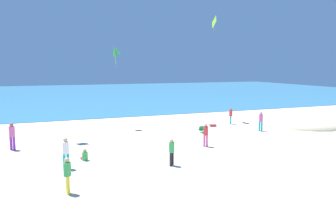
{
  "coord_description": "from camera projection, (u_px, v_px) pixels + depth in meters",
  "views": [
    {
      "loc": [
        -5.84,
        -9.78,
        5.07
      ],
      "look_at": [
        0.0,
        6.44,
        3.13
      ],
      "focal_mm": 31.86,
      "sensor_mm": 36.0,
      "label": 1
    }
  ],
  "objects": [
    {
      "name": "beach_chair_near_camera",
      "position": [
        203.0,
        130.0,
        23.27
      ],
      "size": [
        0.62,
        0.68,
        0.53
      ],
      "rotation": [
        0.0,
        0.0,
        4.88
      ],
      "color": "#2D9956",
      "rests_on": "ground_plane"
    },
    {
      "name": "person_2",
      "position": [
        67.0,
        173.0,
        11.93
      ],
      "size": [
        0.34,
        0.34,
        1.5
      ],
      "rotation": [
        0.0,
        0.0,
        3.28
      ],
      "color": "yellow",
      "rests_on": "ground_plane"
    },
    {
      "name": "kite_lime",
      "position": [
        214.0,
        22.0,
        27.78
      ],
      "size": [
        0.33,
        1.18,
        1.5
      ],
      "rotation": [
        0.0,
        0.0,
        4.27
      ],
      "color": "#99DB33"
    },
    {
      "name": "person_1",
      "position": [
        231.0,
        115.0,
        26.7
      ],
      "size": [
        0.39,
        0.39,
        1.45
      ],
      "rotation": [
        0.0,
        0.0,
        5.8
      ],
      "color": "#19ADB2",
      "rests_on": "ground_plane"
    },
    {
      "name": "ground_plane",
      "position": [
        151.0,
        140.0,
        21.03
      ],
      "size": [
        120.0,
        120.0,
        0.0
      ],
      "primitive_type": "plane",
      "color": "beige"
    },
    {
      "name": "person_6",
      "position": [
        85.0,
        156.0,
        16.32
      ],
      "size": [
        0.43,
        0.58,
        0.65
      ],
      "rotation": [
        0.0,
        0.0,
        1.91
      ],
      "color": "green",
      "rests_on": "ground_plane"
    },
    {
      "name": "person_0",
      "position": [
        172.0,
        150.0,
        15.34
      ],
      "size": [
        0.4,
        0.4,
        1.44
      ],
      "rotation": [
        0.0,
        0.0,
        5.28
      ],
      "color": "black",
      "rests_on": "ground_plane"
    },
    {
      "name": "person_8",
      "position": [
        206.0,
        133.0,
        19.08
      ],
      "size": [
        0.38,
        0.38,
        1.52
      ],
      "rotation": [
        0.0,
        0.0,
        1.26
      ],
      "color": "#D8599E",
      "rests_on": "ground_plane"
    },
    {
      "name": "person_7",
      "position": [
        66.0,
        151.0,
        14.86
      ],
      "size": [
        0.36,
        0.36,
        1.61
      ],
      "rotation": [
        0.0,
        0.0,
        4.84
      ],
      "color": "#19ADB2",
      "rests_on": "ground_plane"
    },
    {
      "name": "kite_green",
      "position": [
        115.0,
        51.0,
        24.33
      ],
      "size": [
        0.99,
        0.86,
        1.8
      ],
      "rotation": [
        0.0,
        0.0,
        1.94
      ],
      "color": "green"
    },
    {
      "name": "ocean_water",
      "position": [
        93.0,
        93.0,
        58.35
      ],
      "size": [
        120.0,
        60.0,
        0.05
      ],
      "primitive_type": "cube",
      "color": "teal",
      "rests_on": "ground_plane"
    },
    {
      "name": "cooler_box",
      "position": [
        213.0,
        125.0,
        25.71
      ],
      "size": [
        0.62,
        0.48,
        0.25
      ],
      "rotation": [
        0.0,
        0.0,
        2.92
      ],
      "color": "red",
      "rests_on": "ground_plane"
    },
    {
      "name": "person_3",
      "position": [
        261.0,
        120.0,
        23.67
      ],
      "size": [
        0.45,
        0.45,
        1.6
      ],
      "rotation": [
        0.0,
        0.0,
        0.85
      ],
      "color": "#19ADB2",
      "rests_on": "ground_plane"
    },
    {
      "name": "dune_mound",
      "position": [
        316.0,
        126.0,
        26.0
      ],
      "size": [
        6.63,
        4.64,
        1.91
      ],
      "primitive_type": "ellipsoid",
      "color": "beige",
      "rests_on": "ground_plane"
    },
    {
      "name": "person_4",
      "position": [
        12.0,
        134.0,
        18.28
      ],
      "size": [
        0.44,
        0.44,
        1.71
      ],
      "rotation": [
        0.0,
        0.0,
        1.23
      ],
      "color": "purple",
      "rests_on": "ground_plane"
    }
  ]
}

